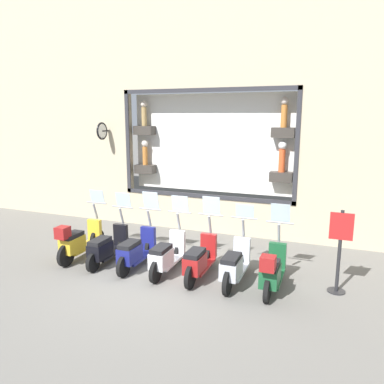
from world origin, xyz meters
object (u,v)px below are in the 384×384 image
Objects in this scene: scooter_black_5 at (107,247)px; scooter_yellow_6 at (78,241)px; scooter_navy_4 at (136,250)px; scooter_white_3 at (166,255)px; scooter_red_2 at (199,259)px; shop_sign_post at (340,249)px; scooter_green_0 at (272,270)px; scooter_silver_1 at (235,265)px.

scooter_yellow_6 is (-0.05, 0.80, 0.07)m from scooter_black_5.
scooter_yellow_6 is (-0.06, 1.60, 0.05)m from scooter_navy_4.
scooter_white_3 is 1.00× the size of scooter_navy_4.
scooter_navy_4 is at bearing 89.92° from scooter_white_3.
scooter_red_2 is 1.04× the size of shop_sign_post.
scooter_navy_4 is (-0.00, 1.60, -0.01)m from scooter_red_2.
scooter_red_2 is 1.00× the size of scooter_yellow_6.
shop_sign_post is (0.39, -2.85, 0.50)m from scooter_red_2.
scooter_white_3 is 0.99× the size of scooter_yellow_6.
scooter_white_3 is 1.04× the size of shop_sign_post.
scooter_navy_4 is 4.50m from shop_sign_post.
scooter_green_0 is 1.04× the size of shop_sign_post.
scooter_silver_1 is (0.07, 0.80, -0.03)m from scooter_green_0.
scooter_navy_4 is 0.80m from scooter_black_5.
scooter_silver_1 is at bearing -90.03° from scooter_navy_4.
scooter_navy_4 is (0.00, 2.40, -0.00)m from scooter_silver_1.
scooter_green_0 is 0.99× the size of scooter_yellow_6.
scooter_silver_1 is 2.40m from scooter_navy_4.
scooter_white_3 is at bearing -90.08° from scooter_navy_4.
scooter_silver_1 is 1.00× the size of scooter_navy_4.
scooter_silver_1 is at bearing -89.93° from scooter_black_5.
scooter_green_0 is at bearing -91.57° from scooter_white_3.
shop_sign_post reaches higher than scooter_green_0.
shop_sign_post is at bearing -83.92° from scooter_white_3.
scooter_yellow_6 is (-0.05, 4.00, 0.05)m from scooter_silver_1.
scooter_navy_4 is at bearing -88.02° from scooter_yellow_6.
scooter_silver_1 is 2.15m from shop_sign_post.
shop_sign_post reaches higher than scooter_silver_1.
scooter_green_0 is at bearing -90.14° from scooter_yellow_6.
scooter_black_5 reaches higher than scooter_silver_1.
scooter_red_2 is at bearing 87.54° from scooter_green_0.
scooter_silver_1 is at bearing -90.01° from scooter_white_3.
scooter_yellow_6 is (0.01, 4.80, 0.02)m from scooter_green_0.
scooter_yellow_6 is (-0.05, 2.40, 0.06)m from scooter_white_3.
shop_sign_post reaches higher than scooter_yellow_6.
scooter_white_3 reaches higher than scooter_yellow_6.
scooter_navy_4 reaches higher than scooter_white_3.
shop_sign_post reaches higher than scooter_navy_4.
scooter_yellow_6 reaches higher than scooter_silver_1.
scooter_red_2 is at bearing -89.94° from scooter_navy_4.
scooter_silver_1 is at bearing -90.22° from scooter_red_2.
scooter_navy_4 is at bearing 88.80° from scooter_green_0.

